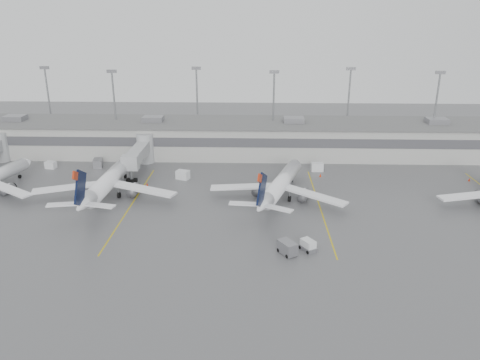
{
  "coord_description": "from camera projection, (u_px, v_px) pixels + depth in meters",
  "views": [
    {
      "loc": [
        5.27,
        -56.14,
        33.65
      ],
      "look_at": [
        2.76,
        24.0,
        5.0
      ],
      "focal_mm": 35.0,
      "sensor_mm": 36.0,
      "label": 1
    }
  ],
  "objects": [
    {
      "name": "ground",
      "position": [
        215.0,
        273.0,
        64.32
      ],
      "size": [
        260.0,
        260.0,
        0.0
      ],
      "primitive_type": "plane",
      "color": "#4D4D4F",
      "rests_on": "ground"
    },
    {
      "name": "terminal",
      "position": [
        233.0,
        138.0,
        117.49
      ],
      "size": [
        152.0,
        17.0,
        9.45
      ],
      "color": "#B0B0AA",
      "rests_on": "ground"
    },
    {
      "name": "light_masts",
      "position": [
        234.0,
        102.0,
        120.28
      ],
      "size": [
        142.4,
        8.0,
        20.6
      ],
      "color": "gray",
      "rests_on": "ground"
    },
    {
      "name": "jet_bridge_right",
      "position": [
        141.0,
        152.0,
        106.65
      ],
      "size": [
        4.0,
        17.2,
        7.0
      ],
      "color": "#9B9DA0",
      "rests_on": "ground"
    },
    {
      "name": "stand_markings",
      "position": [
        225.0,
        205.0,
        86.91
      ],
      "size": [
        105.25,
        40.0,
        0.01
      ],
      "color": "gold",
      "rests_on": "ground"
    },
    {
      "name": "jet_mid_left",
      "position": [
        108.0,
        181.0,
        89.94
      ],
      "size": [
        27.87,
        31.26,
        10.11
      ],
      "rotation": [
        0.0,
        0.0,
        -0.03
      ],
      "color": "white",
      "rests_on": "ground"
    },
    {
      "name": "jet_mid_right",
      "position": [
        280.0,
        184.0,
        88.72
      ],
      "size": [
        25.33,
        28.85,
        9.63
      ],
      "rotation": [
        0.0,
        0.0,
        -0.31
      ],
      "color": "white",
      "rests_on": "ground"
    },
    {
      "name": "baggage_tug",
      "position": [
        308.0,
        246.0,
        70.15
      ],
      "size": [
        2.78,
        3.1,
        1.71
      ],
      "rotation": [
        0.0,
        0.0,
        0.56
      ],
      "color": "silver",
      "rests_on": "ground"
    },
    {
      "name": "baggage_cart",
      "position": [
        287.0,
        248.0,
        68.99
      ],
      "size": [
        3.13,
        3.54,
        1.98
      ],
      "rotation": [
        0.0,
        0.0,
        0.56
      ],
      "color": "slate",
      "rests_on": "ground"
    },
    {
      "name": "gse_uld_a",
      "position": [
        51.0,
        165.0,
        107.24
      ],
      "size": [
        2.59,
        2.0,
        1.64
      ],
      "primitive_type": "cube",
      "rotation": [
        0.0,
        0.0,
        -0.21
      ],
      "color": "silver",
      "rests_on": "ground"
    },
    {
      "name": "gse_uld_b",
      "position": [
        183.0,
        175.0,
        100.34
      ],
      "size": [
        3.13,
        2.63,
        1.89
      ],
      "primitive_type": "cube",
      "rotation": [
        0.0,
        0.0,
        -0.38
      ],
      "color": "silver",
      "rests_on": "ground"
    },
    {
      "name": "gse_uld_c",
      "position": [
        317.0,
        167.0,
        105.48
      ],
      "size": [
        2.71,
        1.86,
        1.88
      ],
      "primitive_type": "cube",
      "rotation": [
        0.0,
        0.0,
        0.03
      ],
      "color": "silver",
      "rests_on": "ground"
    },
    {
      "name": "gse_loader",
      "position": [
        98.0,
        163.0,
        108.05
      ],
      "size": [
        2.52,
        3.45,
        1.96
      ],
      "primitive_type": "cube",
      "rotation": [
        0.0,
        0.0,
        0.19
      ],
      "color": "slate",
      "rests_on": "ground"
    },
    {
      "name": "cone_b",
      "position": [
        147.0,
        184.0,
        96.57
      ],
      "size": [
        0.45,
        0.45,
        0.71
      ],
      "primitive_type": "cone",
      "color": "red",
      "rests_on": "ground"
    },
    {
      "name": "cone_c",
      "position": [
        320.0,
        175.0,
        101.89
      ],
      "size": [
        0.47,
        0.47,
        0.74
      ],
      "primitive_type": "cone",
      "color": "red",
      "rests_on": "ground"
    },
    {
      "name": "cone_d",
      "position": [
        469.0,
        180.0,
        99.25
      ],
      "size": [
        0.42,
        0.42,
        0.67
      ],
      "primitive_type": "cone",
      "color": "red",
      "rests_on": "ground"
    }
  ]
}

